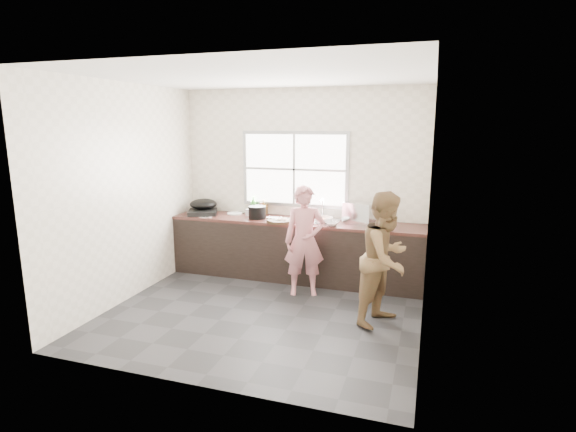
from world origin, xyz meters
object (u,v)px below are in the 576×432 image
(black_pot, at_px, (257,212))
(wok, at_px, (203,204))
(glass_jar, at_px, (248,212))
(bowl_crabs, at_px, (323,221))
(plate_food, at_px, (235,213))
(burner, at_px, (203,212))
(bottle_green, at_px, (253,205))
(person_side, at_px, (386,259))
(woman, at_px, (305,244))
(bowl_mince, at_px, (282,221))
(dish_rack, at_px, (359,213))
(bowl_held, at_px, (332,224))
(bottle_brown_tall, at_px, (263,208))
(pot_lid_left, at_px, (206,216))
(pot_lid_right, at_px, (238,213))
(bottle_brown_short, at_px, (261,209))
(cutting_board, at_px, (280,221))

(black_pot, relative_size, wok, 0.61)
(glass_jar, bearing_deg, bowl_crabs, -7.42)
(plate_food, bearing_deg, bowl_crabs, -8.55)
(glass_jar, xyz_separation_m, burner, (-0.69, -0.10, -0.02))
(bottle_green, bearing_deg, person_side, -32.45)
(woman, distance_m, bowl_mince, 0.59)
(bowl_mince, distance_m, dish_rack, 1.06)
(wok, bearing_deg, bowl_held, -7.79)
(person_side, bearing_deg, wok, 92.40)
(bottle_brown_tall, distance_m, pot_lid_left, 0.86)
(person_side, height_order, pot_lid_right, person_side)
(woman, xyz_separation_m, bottle_green, (-1.03, 0.78, 0.32))
(bottle_brown_tall, bearing_deg, burner, -163.76)
(bottle_brown_tall, xyz_separation_m, bottle_brown_short, (-0.03, -0.05, -0.02))
(plate_food, distance_m, bottle_brown_short, 0.42)
(bottle_brown_short, bearing_deg, bottle_green, 160.51)
(black_pot, distance_m, bottle_green, 0.35)
(woman, relative_size, bottle_brown_tall, 6.50)
(black_pot, bearing_deg, bowl_held, -7.41)
(bowl_held, relative_size, wok, 0.46)
(cutting_board, xyz_separation_m, bowl_crabs, (0.58, 0.12, 0.02))
(burner, bearing_deg, pot_lid_left, -48.12)
(bowl_crabs, bearing_deg, person_side, -47.21)
(cutting_board, bearing_deg, dish_rack, 12.85)
(person_side, distance_m, bottle_brown_short, 2.37)
(burner, distance_m, pot_lid_right, 0.53)
(cutting_board, xyz_separation_m, bowl_mince, (0.03, 0.00, 0.01))
(dish_rack, bearing_deg, person_side, -51.97)
(black_pot, height_order, burner, black_pot)
(bowl_crabs, bearing_deg, bottle_brown_tall, 162.77)
(cutting_board, height_order, wok, wok)
(bottle_brown_tall, bearing_deg, black_pot, -86.78)
(person_side, xyz_separation_m, bowl_mince, (-1.51, 0.92, 0.14))
(bowl_held, bearing_deg, bottle_brown_short, 161.46)
(bottle_green, bearing_deg, dish_rack, -6.59)
(bowl_mince, relative_size, bowl_held, 1.01)
(bottle_green, xyz_separation_m, pot_lid_left, (-0.60, -0.39, -0.13))
(plate_food, relative_size, wok, 0.55)
(plate_food, bearing_deg, pot_lid_right, 84.10)
(bottle_green, xyz_separation_m, bottle_brown_short, (0.14, -0.05, -0.05))
(cutting_board, bearing_deg, person_side, -30.64)
(bowl_held, distance_m, burner, 2.04)
(woman, height_order, pot_lid_right, woman)
(bowl_mince, xyz_separation_m, bottle_brown_short, (-0.47, 0.38, 0.06))
(wok, bearing_deg, bottle_green, 11.74)
(bowl_held, relative_size, glass_jar, 1.89)
(bottle_green, distance_m, bottle_brown_tall, 0.16)
(bottle_brown_short, relative_size, pot_lid_right, 0.77)
(bowl_crabs, bearing_deg, plate_food, 171.45)
(bowl_crabs, height_order, bowl_held, bowl_crabs)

